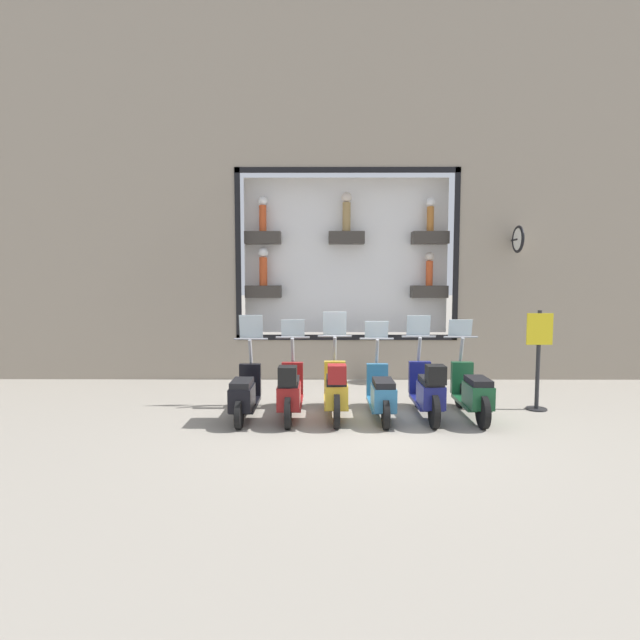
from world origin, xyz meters
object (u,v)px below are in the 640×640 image
(scooter_navy_1, at_px, (428,390))
(shop_sign_post, at_px, (538,356))
(scooter_black_5, at_px, (245,394))
(scooter_yellow_3, at_px, (336,390))
(scooter_red_4, at_px, (290,391))
(scooter_teal_2, at_px, (381,394))
(scooter_green_0, at_px, (473,393))

(scooter_navy_1, bearing_deg, shop_sign_post, -73.09)
(shop_sign_post, bearing_deg, scooter_black_5, 96.47)
(scooter_yellow_3, relative_size, scooter_red_4, 1.01)
(scooter_teal_2, bearing_deg, scooter_red_4, 92.16)
(scooter_teal_2, xyz_separation_m, scooter_red_4, (-0.06, 1.50, 0.06))
(scooter_teal_2, xyz_separation_m, shop_sign_post, (0.58, -2.81, 0.54))
(scooter_navy_1, relative_size, scooter_red_4, 1.00)
(scooter_navy_1, xyz_separation_m, scooter_teal_2, (0.05, 0.75, -0.07))
(scooter_green_0, xyz_separation_m, scooter_navy_1, (-0.06, 0.75, 0.05))
(scooter_navy_1, relative_size, scooter_black_5, 1.01)
(scooter_navy_1, xyz_separation_m, scooter_red_4, (-0.01, 2.25, -0.01))
(scooter_green_0, xyz_separation_m, scooter_black_5, (-0.00, 3.75, -0.02))
(scooter_red_4, distance_m, scooter_black_5, 0.75)
(scooter_green_0, bearing_deg, scooter_navy_1, 94.23)
(scooter_navy_1, height_order, scooter_yellow_3, scooter_yellow_3)
(scooter_teal_2, relative_size, scooter_red_4, 0.99)
(scooter_navy_1, bearing_deg, scooter_teal_2, 86.24)
(scooter_red_4, distance_m, shop_sign_post, 4.38)
(scooter_green_0, relative_size, scooter_teal_2, 1.01)
(scooter_red_4, bearing_deg, scooter_black_5, 85.50)
(scooter_yellow_3, height_order, shop_sign_post, shop_sign_post)
(scooter_red_4, bearing_deg, scooter_green_0, -88.80)
(scooter_yellow_3, distance_m, shop_sign_post, 3.64)
(scooter_navy_1, bearing_deg, scooter_yellow_3, 89.86)
(scooter_black_5, bearing_deg, scooter_green_0, -89.94)
(scooter_red_4, height_order, shop_sign_post, shop_sign_post)
(scooter_green_0, bearing_deg, scooter_teal_2, 90.23)
(scooter_green_0, distance_m, scooter_black_5, 3.75)
(scooter_yellow_3, xyz_separation_m, scooter_red_4, (-0.01, 0.75, -0.02))
(scooter_green_0, xyz_separation_m, scooter_teal_2, (-0.01, 1.50, -0.02))
(scooter_navy_1, height_order, scooter_black_5, scooter_black_5)
(shop_sign_post, bearing_deg, scooter_navy_1, 106.91)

